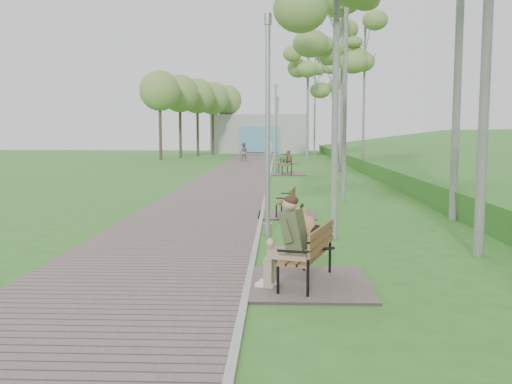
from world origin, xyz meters
TOP-DOWN VIEW (x-y plane):
  - ground at (0.00, 0.00)m, footprint 120.00×120.00m
  - walkway at (-1.75, 21.50)m, footprint 3.50×67.00m
  - kerb at (0.00, 21.50)m, footprint 0.10×67.00m
  - embankment at (12.00, 20.00)m, footprint 14.00×70.00m
  - building_north at (-1.50, 50.97)m, footprint 10.00×5.20m
  - bench_main at (0.80, -1.15)m, footprint 1.82×2.02m
  - bench_second at (0.65, 5.91)m, footprint 1.54×1.71m
  - bench_third at (0.79, 20.90)m, footprint 2.06×2.29m
  - bench_far at (0.92, 31.33)m, footprint 1.83×2.04m
  - lamp_post_near at (0.21, 2.87)m, footprint 0.18×0.18m
  - lamp_post_second at (0.28, 21.43)m, footprint 0.18×0.18m
  - lamp_post_third at (0.27, 35.21)m, footprint 0.19×0.19m
  - lamp_post_far at (0.39, 49.43)m, footprint 0.23×0.23m
  - pedestrian_near at (-0.39, 37.89)m, footprint 0.77×0.64m
  - pedestrian_far at (-2.21, 33.59)m, footprint 0.77×0.63m
  - birch_mid_a at (2.56, 9.15)m, footprint 2.28×2.28m
  - birch_mid_c at (3.96, 23.21)m, footprint 2.85×2.85m
  - birch_far_a at (5.14, 22.60)m, footprint 2.36×2.36m
  - birch_far_b at (2.57, 33.04)m, footprint 2.52×2.52m
  - birch_far_c at (4.62, 35.08)m, footprint 2.33×2.33m
  - birch_distant_b at (3.65, 41.95)m, footprint 2.75×2.75m

SIDE VIEW (x-z plane):
  - ground at x=0.00m, z-range 0.00..0.00m
  - embankment at x=12.00m, z-range -0.80..0.80m
  - walkway at x=-1.75m, z-range 0.00..0.04m
  - kerb at x=0.00m, z-range 0.00..0.05m
  - bench_second at x=0.65m, z-range -0.30..0.64m
  - bench_far at x=0.92m, z-range -0.35..0.77m
  - bench_third at x=0.79m, z-range -0.39..0.87m
  - bench_main at x=0.80m, z-range -0.35..1.24m
  - pedestrian_far at x=-2.21m, z-range 0.00..1.45m
  - pedestrian_near at x=-0.39m, z-range 0.00..1.80m
  - building_north at x=-1.50m, z-range -0.01..3.99m
  - lamp_post_near at x=0.21m, z-range -0.16..4.58m
  - lamp_post_second at x=0.28m, z-range -0.16..4.63m
  - lamp_post_third at x=0.27m, z-range -0.16..4.75m
  - lamp_post_far at x=0.39m, z-range -0.19..5.68m
  - birch_mid_a at x=2.56m, z-range 2.12..9.56m
  - birch_far_b at x=2.57m, z-range 2.39..10.78m
  - birch_far_c at x=4.62m, z-range 2.49..11.24m
  - birch_far_a at x=5.14m, z-range 2.50..11.26m
  - birch_mid_c at x=3.96m, z-range 2.67..12.04m
  - birch_distant_b at x=3.65m, z-range 2.87..12.91m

